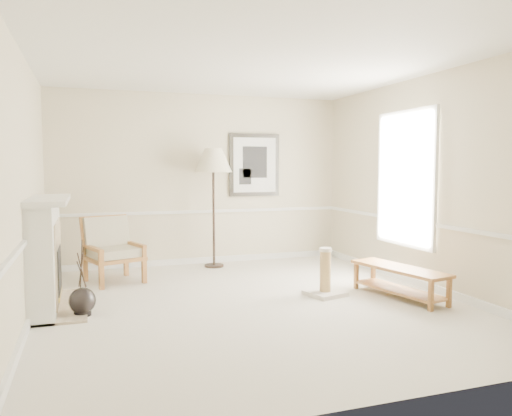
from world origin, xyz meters
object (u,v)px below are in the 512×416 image
at_px(floor_lamp, 213,164).
at_px(bench, 399,277).
at_px(scratching_post, 325,281).
at_px(armchair, 111,246).
at_px(floor_vase, 82,302).

distance_m(floor_lamp, bench, 3.53).
bearing_deg(scratching_post, armchair, 145.79).
distance_m(floor_lamp, scratching_post, 2.90).
xyz_separation_m(armchair, scratching_post, (2.58, -1.76, -0.31)).
height_order(armchair, scratching_post, armchair).
bearing_deg(armchair, bench, -51.53).
relative_size(bench, scratching_post, 2.30).
relative_size(floor_vase, armchair, 0.90).
relative_size(floor_lamp, scratching_post, 3.16).
bearing_deg(armchair, floor_vase, -122.66).
distance_m(floor_vase, armchair, 1.76).
height_order(armchair, floor_lamp, floor_lamp).
distance_m(armchair, floor_lamp, 2.13).
bearing_deg(floor_vase, scratching_post, -1.51).
xyz_separation_m(floor_vase, scratching_post, (2.98, -0.08, 0.04)).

